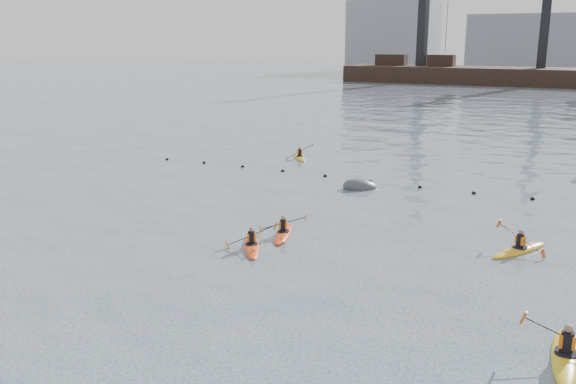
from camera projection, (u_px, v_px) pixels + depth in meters
name	position (u px, v px, depth m)	size (l,w,h in m)	color
ground	(159.00, 366.00, 15.78)	(400.00, 400.00, 0.00)	#343B4B
float_line	(396.00, 184.00, 35.54)	(33.24, 0.73, 0.24)	black
barge_pier	(539.00, 75.00, 110.82)	(72.00, 19.30, 29.50)	black
skyline	(568.00, 35.00, 142.90)	(141.00, 28.00, 22.00)	gray
kayaker_0	(252.00, 245.00, 24.72)	(2.15, 2.94, 1.18)	#DC4414
kayaker_1	(565.00, 355.00, 16.11)	(2.42, 3.54, 1.30)	gold
kayaker_2	(283.00, 233.00, 26.32)	(2.05, 3.12, 1.11)	red
kayaker_3	(519.00, 249.00, 24.27)	(2.15, 3.17, 1.20)	gold
kayaker_5	(300.00, 157.00, 43.19)	(2.22, 2.71, 1.20)	gold
mooring_buoy	(361.00, 188.00, 34.60)	(2.18, 1.29, 1.09)	#3F4245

